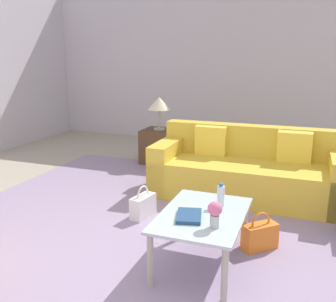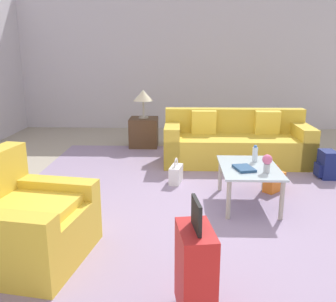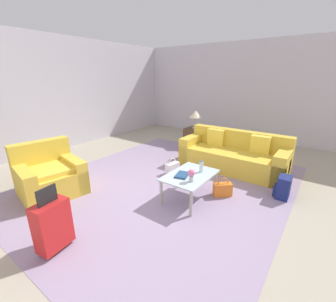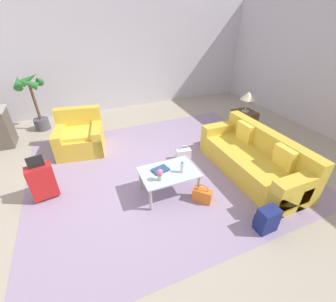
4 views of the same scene
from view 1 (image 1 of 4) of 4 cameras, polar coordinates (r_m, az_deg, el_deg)
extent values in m
plane|color=#A89E89|center=(3.14, -6.27, -18.65)|extent=(12.00, 12.00, 0.00)
cube|color=silver|center=(7.50, 11.41, 12.79)|extent=(0.12, 8.00, 3.10)
cube|color=#9984A3|center=(3.68, -4.84, -13.28)|extent=(5.20, 4.40, 0.01)
cube|color=gold|center=(4.72, 11.92, -4.32)|extent=(0.93, 2.30, 0.45)
cube|color=gold|center=(5.00, 12.66, -0.95)|extent=(0.22, 2.30, 0.84)
cube|color=gold|center=(4.94, 0.07, -2.04)|extent=(0.93, 0.24, 0.64)
cube|color=yellow|center=(4.76, 18.70, 0.45)|extent=(0.16, 0.40, 0.41)
cube|color=yellow|center=(4.90, 6.52, 1.48)|extent=(0.14, 0.40, 0.41)
cube|color=silver|center=(3.10, 5.32, -9.65)|extent=(0.97, 0.66, 0.02)
cylinder|color=#ADA899|center=(2.92, -2.72, -16.27)|extent=(0.05, 0.05, 0.44)
cylinder|color=#ADA899|center=(3.65, 2.72, -9.79)|extent=(0.05, 0.05, 0.44)
cylinder|color=#ADA899|center=(2.78, 8.63, -18.19)|extent=(0.05, 0.05, 0.44)
cylinder|color=#ADA899|center=(3.53, 11.63, -10.91)|extent=(0.05, 0.05, 0.44)
cylinder|color=silver|center=(3.22, 8.04, -6.83)|extent=(0.06, 0.06, 0.18)
cylinder|color=#2D6BBC|center=(3.19, 8.10, -5.12)|extent=(0.04, 0.04, 0.02)
cube|color=navy|center=(3.00, 3.22, -9.85)|extent=(0.31, 0.25, 0.03)
cylinder|color=#B2B7BC|center=(2.85, 7.11, -10.58)|extent=(0.07, 0.07, 0.10)
sphere|color=#DB6693|center=(2.81, 7.18, -8.73)|extent=(0.11, 0.11, 0.11)
cube|color=#513823|center=(6.14, -1.31, 0.77)|extent=(0.52, 0.52, 0.55)
cylinder|color=#ADA899|center=(6.08, -1.33, 3.40)|extent=(0.18, 0.18, 0.02)
cylinder|color=#ADA899|center=(6.05, -1.34, 4.92)|extent=(0.04, 0.04, 0.30)
cone|color=beige|center=(6.02, -1.35, 7.28)|extent=(0.37, 0.37, 0.20)
cube|color=white|center=(4.12, -3.82, -8.42)|extent=(0.34, 0.20, 0.24)
torus|color=white|center=(4.06, -3.85, -6.60)|extent=(0.20, 0.06, 0.20)
cube|color=orange|center=(3.57, 13.81, -12.57)|extent=(0.32, 0.33, 0.24)
torus|color=orange|center=(3.51, 13.94, -10.52)|extent=(0.15, 0.15, 0.20)
camera|label=2|loc=(2.10, -112.36, -4.46)|focal=40.00mm
camera|label=3|loc=(1.10, 127.71, 9.14)|focal=24.00mm
camera|label=4|loc=(2.80, 79.96, 25.55)|focal=24.00mm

